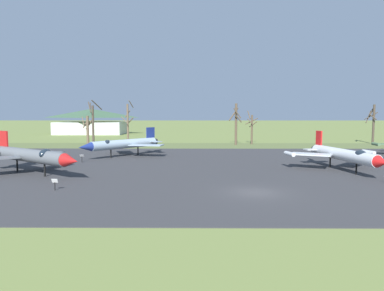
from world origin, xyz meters
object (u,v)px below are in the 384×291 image
(info_placard_rear_left, at_px, (55,184))
(visitor_building, at_px, (92,121))
(jet_fighter_rear_center, at_px, (343,155))
(info_placard_front_right, at_px, (82,158))
(jet_fighter_rear_left, at_px, (32,155))
(jet_fighter_front_right, at_px, (123,144))

(info_placard_rear_left, distance_m, visitor_building, 85.80)
(jet_fighter_rear_center, bearing_deg, visitor_building, 124.25)
(info_placard_front_right, distance_m, info_placard_rear_left, 17.51)
(jet_fighter_rear_left, xyz_separation_m, info_placard_rear_left, (5.47, -7.86, -1.43))
(info_placard_rear_left, relative_size, visitor_building, 0.05)
(visitor_building, bearing_deg, jet_fighter_rear_center, -55.75)
(jet_fighter_rear_left, bearing_deg, jet_fighter_rear_center, 4.12)
(info_placard_front_right, height_order, jet_fighter_rear_left, jet_fighter_rear_left)
(info_placard_front_right, distance_m, jet_fighter_rear_center, 32.44)
(jet_fighter_front_right, bearing_deg, jet_fighter_rear_left, -112.38)
(info_placard_front_right, height_order, info_placard_rear_left, info_placard_front_right)
(info_placard_rear_left, xyz_separation_m, visitor_building, (-21.12, 83.10, 3.35))
(jet_fighter_front_right, height_order, jet_fighter_rear_center, jet_fighter_rear_center)
(jet_fighter_front_right, bearing_deg, jet_fighter_rear_center, -25.68)
(info_placard_front_right, xyz_separation_m, visitor_building, (-17.89, 65.89, 3.31))
(jet_fighter_rear_center, distance_m, info_placard_rear_left, 30.28)
(jet_fighter_front_right, height_order, visitor_building, visitor_building)
(jet_fighter_rear_left, height_order, info_placard_rear_left, jet_fighter_rear_left)
(info_placard_front_right, xyz_separation_m, jet_fighter_rear_center, (31.67, -6.90, 1.24))
(jet_fighter_rear_center, bearing_deg, info_placard_front_right, 167.70)
(info_placard_front_right, bearing_deg, visitor_building, 105.19)
(jet_fighter_front_right, distance_m, jet_fighter_rear_center, 30.49)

